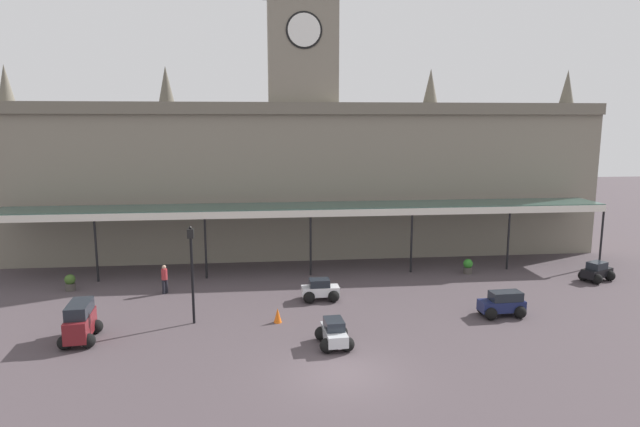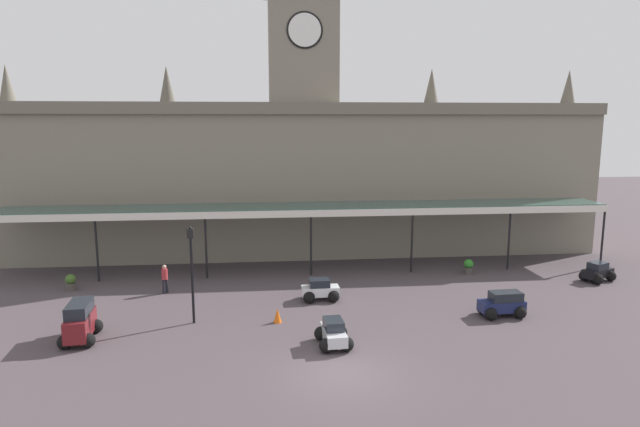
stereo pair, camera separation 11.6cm
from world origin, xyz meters
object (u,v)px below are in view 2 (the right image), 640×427
at_px(victorian_lamppost, 192,263).
at_px(traffic_cone, 277,315).
at_px(car_silver_sedan, 334,335).
at_px(car_white_sedan, 320,291).
at_px(car_navy_estate, 502,305).
at_px(car_maroon_van, 80,323).
at_px(pedestrian_beside_cars, 165,278).
at_px(planter_by_canopy, 468,266).
at_px(car_black_sedan, 598,273).
at_px(planter_forecourt_centre, 71,282).

relative_size(victorian_lamppost, traffic_cone, 6.67).
relative_size(car_silver_sedan, victorian_lamppost, 0.44).
distance_m(car_white_sedan, victorian_lamppost, 7.51).
bearing_deg(car_white_sedan, car_navy_estate, -21.25).
xyz_separation_m(car_maroon_van, car_white_sedan, (11.28, 4.46, -0.30)).
bearing_deg(car_navy_estate, traffic_cone, 178.46).
bearing_deg(car_silver_sedan, car_navy_estate, 17.06).
bearing_deg(pedestrian_beside_cars, traffic_cone, -39.96).
xyz_separation_m(car_white_sedan, car_silver_sedan, (-0.06, -6.20, 0.00)).
bearing_deg(car_navy_estate, car_silver_sedan, -162.94).
bearing_deg(traffic_cone, car_silver_sedan, -52.08).
height_order(car_navy_estate, car_silver_sedan, car_navy_estate).
xyz_separation_m(pedestrian_beside_cars, planter_by_canopy, (18.78, 2.08, -0.42)).
relative_size(car_black_sedan, planter_forecourt_centre, 2.33).
height_order(victorian_lamppost, traffic_cone, victorian_lamppost).
height_order(car_silver_sedan, victorian_lamppost, victorian_lamppost).
distance_m(car_navy_estate, planter_forecourt_centre, 24.12).
bearing_deg(victorian_lamppost, car_silver_sedan, -27.83).
xyz_separation_m(car_navy_estate, car_maroon_van, (-20.16, -1.01, 0.24)).
height_order(traffic_cone, planter_forecourt_centre, planter_forecourt_centre).
bearing_deg(planter_forecourt_centre, traffic_cone, -28.38).
distance_m(traffic_cone, planter_by_canopy, 14.50).
bearing_deg(planter_by_canopy, traffic_cone, -149.57).
xyz_separation_m(car_navy_estate, victorian_lamppost, (-15.39, 0.66, 2.44)).
bearing_deg(car_white_sedan, car_maroon_van, -158.41).
bearing_deg(car_white_sedan, car_black_sedan, 5.94).
relative_size(victorian_lamppost, planter_by_canopy, 5.03).
bearing_deg(victorian_lamppost, car_white_sedan, 23.27).
distance_m(planter_by_canopy, planter_forecourt_centre, 24.37).
bearing_deg(planter_by_canopy, planter_forecourt_centre, -177.79).
bearing_deg(traffic_cone, pedestrian_beside_cars, 140.04).
distance_m(car_silver_sedan, pedestrian_beside_cars, 12.00).
height_order(car_white_sedan, pedestrian_beside_cars, pedestrian_beside_cars).
xyz_separation_m(pedestrian_beside_cars, planter_forecourt_centre, (-5.58, 1.14, -0.42)).
distance_m(victorian_lamppost, planter_forecourt_centre, 10.17).
bearing_deg(car_silver_sedan, car_maroon_van, 171.21).
xyz_separation_m(traffic_cone, planter_forecourt_centre, (-11.85, 6.40, 0.13)).
relative_size(planter_by_canopy, planter_forecourt_centre, 1.00).
xyz_separation_m(car_maroon_van, pedestrian_beside_cars, (2.56, 6.57, 0.10)).
xyz_separation_m(car_black_sedan, car_silver_sedan, (-17.45, -8.01, 0.00)).
relative_size(car_maroon_van, car_black_sedan, 1.11).
xyz_separation_m(car_navy_estate, planter_by_canopy, (1.18, 7.65, -0.07)).
bearing_deg(victorian_lamppost, traffic_cone, -4.97).
xyz_separation_m(car_black_sedan, planter_by_canopy, (-7.32, 2.38, -0.01)).
distance_m(car_navy_estate, pedestrian_beside_cars, 18.46).
bearing_deg(pedestrian_beside_cars, planter_forecourt_centre, 168.41).
distance_m(car_black_sedan, traffic_cone, 20.43).
xyz_separation_m(car_white_sedan, planter_forecourt_centre, (-14.29, 3.25, -0.01)).
relative_size(car_maroon_van, traffic_cone, 3.42).
xyz_separation_m(car_maroon_van, traffic_cone, (8.84, 1.31, -0.45)).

